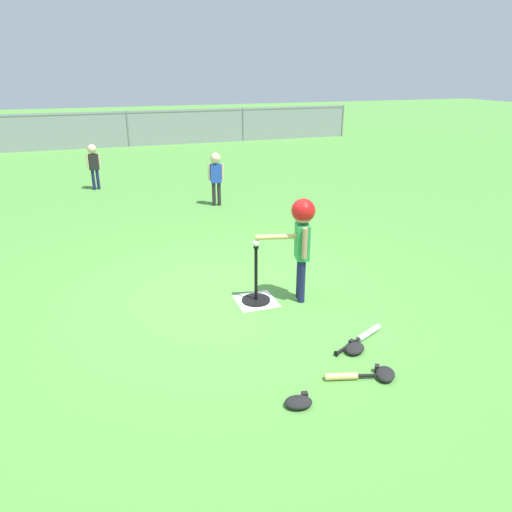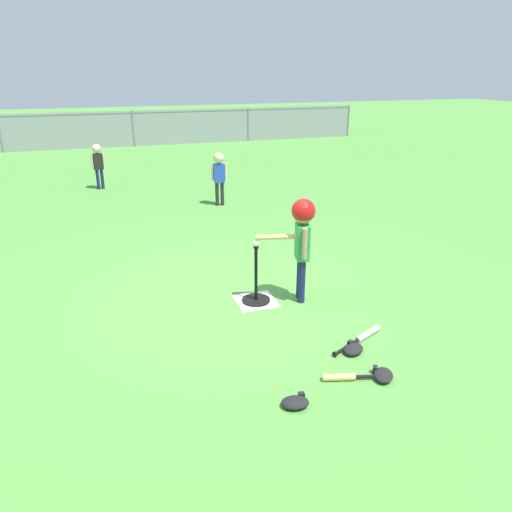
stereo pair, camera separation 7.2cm
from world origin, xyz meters
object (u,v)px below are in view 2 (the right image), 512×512
object	(u,v)px
fielder_near_right	(98,160)
glove_by_plate	(383,375)
baseball_on_tee	(256,243)
glove_tossed_aside	(353,349)
spare_bat_wood	(346,377)
fielder_deep_right	(219,172)
batting_tee	(256,293)
glove_near_bats	(295,402)
batter_child	(302,230)
spare_bat_silver	(363,336)

from	to	relation	value
fielder_near_right	glove_by_plate	world-z (taller)	fielder_near_right
baseball_on_tee	glove_by_plate	bearing A→B (deg)	-71.63
baseball_on_tee	glove_by_plate	size ratio (longest dim) A/B	0.27
glove_tossed_aside	glove_by_plate	bearing A→B (deg)	-84.66
spare_bat_wood	glove_by_plate	size ratio (longest dim) A/B	2.04
fielder_deep_right	glove_by_plate	world-z (taller)	fielder_deep_right
batting_tee	baseball_on_tee	bearing A→B (deg)	0.00
spare_bat_wood	glove_tossed_aside	xyz separation A→B (m)	(0.27, 0.36, 0.01)
baseball_on_tee	glove_near_bats	bearing A→B (deg)	-98.72
baseball_on_tee	fielder_deep_right	size ratio (longest dim) A/B	0.07
batter_child	glove_by_plate	xyz separation A→B (m)	(0.08, -1.59, -0.81)
baseball_on_tee	fielder_deep_right	xyz separation A→B (m)	(0.62, 4.06, -0.05)
glove_by_plate	spare_bat_silver	bearing A→B (deg)	74.52
glove_tossed_aside	fielder_deep_right	bearing A→B (deg)	88.99
batter_child	glove_near_bats	world-z (taller)	batter_child
batter_child	glove_by_plate	distance (m)	1.78
baseball_on_tee	fielder_near_right	distance (m)	6.35
fielder_deep_right	glove_near_bats	world-z (taller)	fielder_deep_right
batting_tee	spare_bat_silver	bearing A→B (deg)	-56.20
spare_bat_silver	glove_by_plate	bearing A→B (deg)	-105.48
spare_bat_silver	glove_tossed_aside	size ratio (longest dim) A/B	2.45
batting_tee	baseball_on_tee	size ratio (longest dim) A/B	8.94
fielder_deep_right	fielder_near_right	size ratio (longest dim) A/B	1.04
fielder_deep_right	glove_by_plate	bearing A→B (deg)	-90.53
fielder_near_right	glove_near_bats	distance (m)	8.09
glove_near_bats	glove_tossed_aside	world-z (taller)	same
fielder_deep_right	fielder_near_right	distance (m)	3.00
fielder_near_right	baseball_on_tee	bearing A→B (deg)	-76.24
batter_child	glove_near_bats	distance (m)	2.02
batter_child	batting_tee	bearing A→B (deg)	166.07
glove_near_bats	glove_tossed_aside	size ratio (longest dim) A/B	0.91
baseball_on_tee	batter_child	xyz separation A→B (m)	(0.48, -0.12, 0.14)
fielder_near_right	glove_tossed_aside	size ratio (longest dim) A/B	3.55
batting_tee	glove_near_bats	xyz separation A→B (m)	(-0.28, -1.80, -0.07)
batter_child	baseball_on_tee	bearing A→B (deg)	166.07
spare_bat_silver	spare_bat_wood	bearing A→B (deg)	-131.96
fielder_deep_right	glove_near_bats	distance (m)	5.97
glove_near_bats	spare_bat_wood	bearing A→B (deg)	17.94
spare_bat_silver	fielder_deep_right	bearing A→B (deg)	91.28
glove_by_plate	glove_tossed_aside	bearing A→B (deg)	95.34
fielder_deep_right	glove_tossed_aside	bearing A→B (deg)	-91.01
glove_by_plate	glove_near_bats	xyz separation A→B (m)	(-0.84, -0.10, 0.00)
fielder_deep_right	spare_bat_wood	world-z (taller)	fielder_deep_right
fielder_near_right	spare_bat_silver	bearing A→B (deg)	-72.82
spare_bat_wood	glove_by_plate	world-z (taller)	glove_by_plate
baseball_on_tee	batting_tee	bearing A→B (deg)	0.00
glove_tossed_aside	batter_child	bearing A→B (deg)	92.20
batting_tee	batter_child	size ratio (longest dim) A/B	0.56
batter_child	glove_by_plate	size ratio (longest dim) A/B	4.34
fielder_near_right	glove_near_bats	world-z (taller)	fielder_near_right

